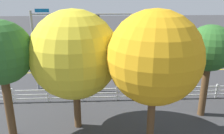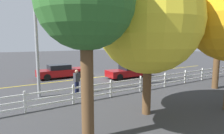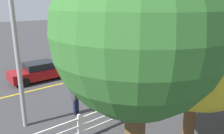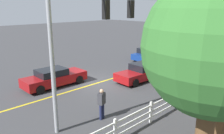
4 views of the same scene
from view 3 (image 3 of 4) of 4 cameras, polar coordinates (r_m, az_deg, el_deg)
The scene contains 10 objects.
ground_plane at distance 17.53m, azimuth -6.19°, elevation -2.61°, with size 120.00×120.00×0.00m, color #38383A.
lane_center_stripe at distance 19.88m, azimuth 3.47°, elevation -0.29°, with size 28.00×0.16×0.01m, color gold.
signal_assembly at distance 11.14m, azimuth -12.22°, elevation 11.52°, with size 8.05×0.37×6.70m.
car_0 at distance 17.58m, azimuth -17.11°, elevation -0.93°, with size 4.79×1.90×1.36m.
car_1 at distance 17.70m, azimuth 5.38°, elevation -0.18°, with size 4.65×2.02×1.38m.
car_2 at distance 24.72m, azimuth 9.50°, elevation 4.37°, with size 4.35×2.03×1.42m.
pedestrian at distance 11.67m, azimuth -9.15°, elevation -7.54°, with size 0.46×0.37×1.69m.
white_rail_fence at distance 14.90m, azimuth 18.33°, elevation -4.28°, with size 26.10×0.10×1.15m.
tree_3 at distance 4.38m, azimuth 6.51°, elevation 7.86°, with size 3.35×3.35×6.66m.
tree_4 at distance 7.85m, azimuth 20.94°, elevation 7.91°, with size 5.03×5.03×7.11m.
Camera 3 is at (9.02, 13.97, 5.52)m, focal length 36.27 mm.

